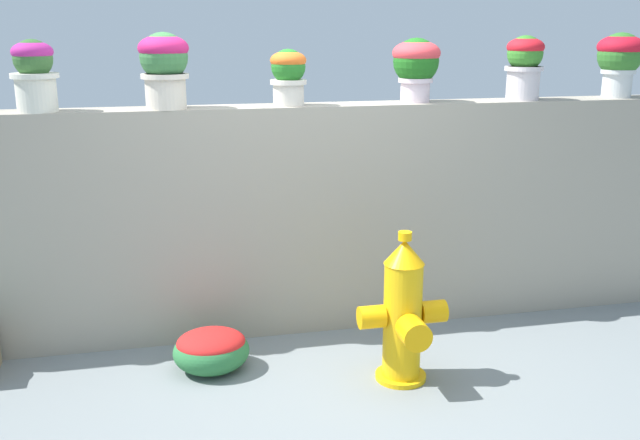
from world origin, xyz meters
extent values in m
plane|color=slate|center=(0.00, 0.00, 0.00)|extent=(24.00, 24.00, 0.00)
cube|color=gray|center=(0.00, 1.05, 0.78)|extent=(5.50, 0.30, 1.57)
cylinder|color=beige|center=(-1.58, 1.01, 1.69)|extent=(0.24, 0.24, 0.23)
cylinder|color=beige|center=(-1.58, 1.01, 1.79)|extent=(0.28, 0.28, 0.03)
sphere|color=#35622E|center=(-1.58, 1.01, 1.89)|extent=(0.23, 0.23, 0.23)
ellipsoid|color=#B12681|center=(-1.58, 1.01, 1.93)|extent=(0.24, 0.24, 0.13)
cylinder|color=beige|center=(-0.81, 1.01, 1.68)|extent=(0.25, 0.25, 0.22)
cylinder|color=beige|center=(-0.81, 1.01, 1.77)|extent=(0.30, 0.30, 0.03)
sphere|color=#38723D|center=(-0.81, 1.01, 1.89)|extent=(0.30, 0.30, 0.30)
ellipsoid|color=#C01D5D|center=(-0.81, 1.01, 1.94)|extent=(0.31, 0.31, 0.16)
cylinder|color=beige|center=(-0.03, 1.03, 1.65)|extent=(0.20, 0.20, 0.17)
cylinder|color=beige|center=(-0.03, 1.03, 1.72)|extent=(0.24, 0.24, 0.03)
sphere|color=#247223|center=(-0.03, 1.03, 1.82)|extent=(0.22, 0.22, 0.22)
ellipsoid|color=orange|center=(-0.03, 1.03, 1.86)|extent=(0.24, 0.24, 0.12)
cylinder|color=silver|center=(0.86, 1.05, 1.65)|extent=(0.20, 0.20, 0.16)
cylinder|color=silver|center=(0.86, 1.05, 1.72)|extent=(0.24, 0.24, 0.03)
sphere|color=#1C601A|center=(0.86, 1.05, 1.84)|extent=(0.31, 0.31, 0.31)
ellipsoid|color=#DD3B41|center=(0.86, 1.05, 1.90)|extent=(0.33, 0.33, 0.17)
cylinder|color=silver|center=(1.65, 1.03, 1.69)|extent=(0.23, 0.23, 0.23)
cylinder|color=silver|center=(1.65, 1.03, 1.79)|extent=(0.27, 0.27, 0.03)
sphere|color=#367E28|center=(1.65, 1.03, 1.89)|extent=(0.25, 0.25, 0.25)
ellipsoid|color=red|center=(1.65, 1.03, 1.93)|extent=(0.26, 0.26, 0.14)
cylinder|color=silver|center=(2.41, 1.05, 1.67)|extent=(0.21, 0.21, 0.20)
cylinder|color=silver|center=(2.41, 1.05, 1.76)|extent=(0.24, 0.24, 0.03)
sphere|color=#327229|center=(2.41, 1.05, 1.87)|extent=(0.32, 0.32, 0.32)
ellipsoid|color=red|center=(2.41, 1.05, 1.93)|extent=(0.33, 0.33, 0.17)
cylinder|color=#ECB410|center=(0.49, 0.11, 0.01)|extent=(0.31, 0.31, 0.03)
cylinder|color=#ECB410|center=(0.49, 0.11, 0.37)|extent=(0.23, 0.23, 0.74)
cone|color=#F9AD0A|center=(0.49, 0.11, 0.81)|extent=(0.24, 0.24, 0.14)
cylinder|color=#F9AD0A|center=(0.49, 0.11, 0.91)|extent=(0.08, 0.08, 0.05)
cylinder|color=#F9AD0A|center=(0.29, 0.11, 0.42)|extent=(0.15, 0.14, 0.14)
cylinder|color=#F9AD0A|center=(0.68, 0.11, 0.42)|extent=(0.15, 0.14, 0.14)
cylinder|color=#F9AD0A|center=(0.49, -0.09, 0.39)|extent=(0.17, 0.17, 0.17)
ellipsoid|color=#2E733D|center=(-0.63, 0.48, 0.12)|extent=(0.47, 0.43, 0.27)
ellipsoid|color=red|center=(-0.63, 0.48, 0.18)|extent=(0.43, 0.38, 0.15)
camera|label=1|loc=(-0.86, -3.65, 2.08)|focal=40.27mm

